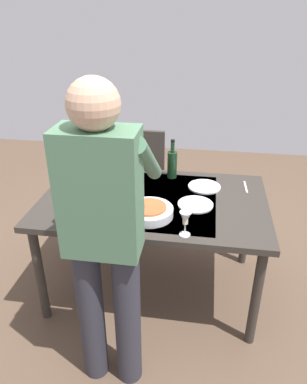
{
  "coord_description": "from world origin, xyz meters",
  "views": [
    {
      "loc": [
        -0.33,
        2.13,
        1.93
      ],
      "look_at": [
        0.0,
        0.0,
        0.81
      ],
      "focal_mm": 34.16,
      "sensor_mm": 36.0,
      "label": 1
    }
  ],
  "objects_px": {
    "wine_glass_left": "(98,187)",
    "water_cup_near_right": "(137,184)",
    "chair_near": "(141,175)",
    "side_bowl_salad": "(105,172)",
    "dining_table": "(153,208)",
    "person_server": "(104,233)",
    "water_cup_near_left": "(62,216)",
    "water_cup_far_left": "(117,182)",
    "dinner_plate_near": "(204,187)",
    "wine_glass_right": "(185,219)",
    "dinner_plate_far": "(195,204)",
    "wine_bottle": "(172,164)",
    "serving_bowl_pasta": "(149,211)"
  },
  "relations": [
    {
      "from": "dinner_plate_far",
      "to": "dining_table",
      "type": "bearing_deg",
      "value": -9.58
    },
    {
      "from": "wine_bottle",
      "to": "wine_glass_left",
      "type": "bearing_deg",
      "value": 46.28
    },
    {
      "from": "serving_bowl_pasta",
      "to": "dinner_plate_near",
      "type": "distance_m",
      "value": 0.55
    },
    {
      "from": "chair_near",
      "to": "water_cup_near_left",
      "type": "xyz_separation_m",
      "value": [
        0.24,
        1.25,
        0.28
      ]
    },
    {
      "from": "person_server",
      "to": "side_bowl_salad",
      "type": "height_order",
      "value": "person_server"
    },
    {
      "from": "person_server",
      "to": "dinner_plate_far",
      "type": "xyz_separation_m",
      "value": [
        -0.4,
        -0.69,
        -0.2
      ]
    },
    {
      "from": "chair_near",
      "to": "side_bowl_salad",
      "type": "relative_size",
      "value": 5.06
    },
    {
      "from": "water_cup_far_left",
      "to": "dinner_plate_near",
      "type": "xyz_separation_m",
      "value": [
        -0.61,
        -0.12,
        -0.04
      ]
    },
    {
      "from": "water_cup_near_left",
      "to": "side_bowl_salad",
      "type": "bearing_deg",
      "value": -95.88
    },
    {
      "from": "wine_glass_left",
      "to": "dinner_plate_far",
      "type": "relative_size",
      "value": 0.66
    },
    {
      "from": "person_server",
      "to": "side_bowl_salad",
      "type": "bearing_deg",
      "value": -74.1
    },
    {
      "from": "chair_near",
      "to": "dinner_plate_near",
      "type": "relative_size",
      "value": 3.96
    },
    {
      "from": "person_server",
      "to": "wine_bottle",
      "type": "bearing_deg",
      "value": -100.58
    },
    {
      "from": "person_server",
      "to": "dinner_plate_far",
      "type": "bearing_deg",
      "value": -120.26
    },
    {
      "from": "wine_glass_right",
      "to": "dinner_plate_far",
      "type": "height_order",
      "value": "wine_glass_right"
    },
    {
      "from": "chair_near",
      "to": "wine_glass_left",
      "type": "relative_size",
      "value": 6.03
    },
    {
      "from": "chair_near",
      "to": "water_cup_near_right",
      "type": "xyz_separation_m",
      "value": [
        -0.12,
        0.76,
        0.28
      ]
    },
    {
      "from": "dinner_plate_near",
      "to": "dinner_plate_far",
      "type": "relative_size",
      "value": 1.0
    },
    {
      "from": "water_cup_near_left",
      "to": "serving_bowl_pasta",
      "type": "xyz_separation_m",
      "value": [
        -0.49,
        -0.16,
        -0.02
      ]
    },
    {
      "from": "water_cup_far_left",
      "to": "water_cup_near_left",
      "type": "bearing_deg",
      "value": 66.84
    },
    {
      "from": "water_cup_near_right",
      "to": "dinner_plate_far",
      "type": "xyz_separation_m",
      "value": [
        -0.41,
        0.14,
        -0.05
      ]
    },
    {
      "from": "dining_table",
      "to": "water_cup_near_left",
      "type": "distance_m",
      "value": 0.64
    },
    {
      "from": "wine_glass_left",
      "to": "side_bowl_salad",
      "type": "xyz_separation_m",
      "value": [
        0.07,
        -0.39,
        -0.07
      ]
    },
    {
      "from": "wine_bottle",
      "to": "serving_bowl_pasta",
      "type": "bearing_deg",
      "value": 82.4
    },
    {
      "from": "dining_table",
      "to": "dinner_plate_far",
      "type": "distance_m",
      "value": 0.3
    },
    {
      "from": "side_bowl_salad",
      "to": "water_cup_near_left",
      "type": "bearing_deg",
      "value": 84.12
    },
    {
      "from": "wine_bottle",
      "to": "water_cup_near_left",
      "type": "height_order",
      "value": "wine_bottle"
    },
    {
      "from": "serving_bowl_pasta",
      "to": "dinner_plate_far",
      "type": "height_order",
      "value": "serving_bowl_pasta"
    },
    {
      "from": "dining_table",
      "to": "water_cup_far_left",
      "type": "xyz_separation_m",
      "value": [
        0.28,
        -0.11,
        0.13
      ]
    },
    {
      "from": "water_cup_near_right",
      "to": "dinner_plate_near",
      "type": "relative_size",
      "value": 0.45
    },
    {
      "from": "side_bowl_salad",
      "to": "wine_glass_right",
      "type": "bearing_deg",
      "value": 133.19
    },
    {
      "from": "dining_table",
      "to": "water_cup_near_left",
      "type": "bearing_deg",
      "value": 38.56
    },
    {
      "from": "serving_bowl_pasta",
      "to": "dinner_plate_near",
      "type": "bearing_deg",
      "value": -126.14
    },
    {
      "from": "wine_glass_left",
      "to": "water_cup_near_left",
      "type": "distance_m",
      "value": 0.33
    },
    {
      "from": "chair_near",
      "to": "person_server",
      "type": "relative_size",
      "value": 0.54
    },
    {
      "from": "person_server",
      "to": "dinner_plate_near",
      "type": "height_order",
      "value": "person_server"
    },
    {
      "from": "water_cup_near_left",
      "to": "dinner_plate_near",
      "type": "bearing_deg",
      "value": -143.31
    },
    {
      "from": "wine_glass_right",
      "to": "wine_glass_left",
      "type": "bearing_deg",
      "value": -27.51
    },
    {
      "from": "wine_glass_left",
      "to": "water_cup_near_right",
      "type": "xyz_separation_m",
      "value": [
        -0.22,
        -0.19,
        -0.05
      ]
    },
    {
      "from": "water_cup_near_right",
      "to": "dinner_plate_far",
      "type": "bearing_deg",
      "value": 160.68
    },
    {
      "from": "water_cup_near_left",
      "to": "water_cup_near_right",
      "type": "distance_m",
      "value": 0.6
    },
    {
      "from": "serving_bowl_pasta",
      "to": "dinner_plate_near",
      "type": "relative_size",
      "value": 1.3
    },
    {
      "from": "dining_table",
      "to": "dinner_plate_near",
      "type": "xyz_separation_m",
      "value": [
        -0.33,
        -0.22,
        0.08
      ]
    },
    {
      "from": "water_cup_far_left",
      "to": "dinner_plate_far",
      "type": "distance_m",
      "value": 0.58
    },
    {
      "from": "person_server",
      "to": "wine_glass_right",
      "type": "bearing_deg",
      "value": -136.98
    },
    {
      "from": "person_server",
      "to": "dinner_plate_far",
      "type": "distance_m",
      "value": 0.83
    },
    {
      "from": "dining_table",
      "to": "chair_near",
      "type": "bearing_deg",
      "value": -73.91
    },
    {
      "from": "dining_table",
      "to": "wine_glass_left",
      "type": "height_order",
      "value": "wine_glass_left"
    },
    {
      "from": "wine_glass_left",
      "to": "water_cup_near_right",
      "type": "bearing_deg",
      "value": -139.34
    },
    {
      "from": "wine_bottle",
      "to": "dinner_plate_far",
      "type": "relative_size",
      "value": 1.29
    }
  ]
}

